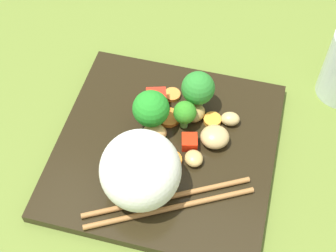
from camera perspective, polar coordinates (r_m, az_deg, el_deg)
The scene contains 18 objects.
ground_plane at distance 67.68cm, azimuth -0.25°, elevation -3.42°, with size 110.00×110.00×2.00cm, color olive.
square_plate at distance 66.22cm, azimuth -0.26°, elevation -2.61°, with size 28.51×28.51×1.47cm, color black.
rice_mound at distance 58.59cm, azimuth -3.19°, elevation -5.07°, with size 9.73×10.17×8.76cm, color white.
broccoli_floret_0 at distance 66.74cm, azimuth 3.47°, elevation 4.29°, with size 4.54×4.54×6.21cm.
broccoli_floret_1 at distance 64.14cm, azimuth -1.97°, elevation 1.97°, with size 4.86×4.86×6.56cm.
broccoli_floret_2 at distance 65.68cm, azimuth 1.95°, elevation 1.51°, with size 3.12×3.12×4.22cm.
carrot_slice_0 at distance 70.41cm, azimuth 0.49°, elevation 3.61°, with size 2.34×2.34×0.59cm, color orange.
carrot_slice_1 at distance 67.84cm, azimuth 5.12°, elevation 0.68°, with size 2.43×2.43×0.72cm, color orange.
carrot_slice_2 at distance 67.89cm, azimuth 0.10°, elevation 0.98°, with size 3.04×3.04×0.64cm, color orange.
carrot_slice_3 at distance 63.89cm, azimuth 0.28°, elevation -4.03°, with size 3.01×3.01×0.73cm, color orange.
pepper_chunk_0 at distance 65.05cm, azimuth 2.49°, elevation -1.84°, with size 2.04×2.14×1.55cm, color red.
pepper_chunk_1 at distance 68.61cm, azimuth -1.34°, elevation 2.94°, with size 2.73×2.94×2.38cm, color red.
chicken_piece_0 at distance 65.43cm, azimuth -1.54°, elevation -0.75°, with size 3.21×2.45×2.28cm, color tan.
chicken_piece_1 at distance 67.58cm, azimuth 7.16°, elevation 0.82°, with size 2.58×2.04×1.74cm, color tan.
chicken_piece_2 at distance 67.57cm, azimuth 3.24°, elevation 1.44°, with size 2.95×2.19×1.96cm, color #B18F49.
chicken_piece_3 at distance 65.23cm, azimuth 5.40°, elevation -1.25°, with size 3.83×3.59×2.38cm, color tan.
chicken_piece_4 at distance 63.71cm, azimuth 2.98°, elevation -3.74°, with size 2.52×2.34×1.52cm, color tan.
chopstick_pair at distance 60.97cm, azimuth 0.07°, elevation -8.81°, with size 12.01×19.68×0.67cm.
Camera 1 is at (35.09, 9.46, 56.10)cm, focal length 53.05 mm.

